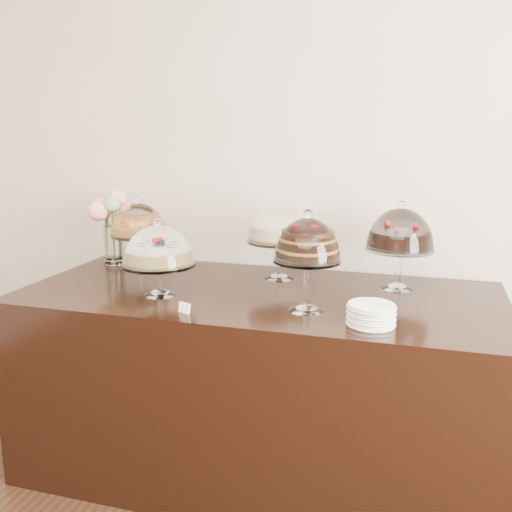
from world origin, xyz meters
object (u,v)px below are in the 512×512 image
(display_counter, at_px, (259,381))
(cake_stand_sugar_sponge, at_px, (158,249))
(cake_stand_cheesecake, at_px, (280,227))
(flower_vase, at_px, (112,219))
(plate_stack, at_px, (371,315))
(cake_stand_choco_layer, at_px, (308,244))
(cake_stand_fruit_tart, at_px, (139,223))
(cake_stand_dark_choco, at_px, (400,233))

(display_counter, xyz_separation_m, cake_stand_sugar_sponge, (-0.42, -0.18, 0.66))
(cake_stand_cheesecake, bearing_deg, flower_vase, 177.07)
(display_counter, xyz_separation_m, plate_stack, (0.54, -0.32, 0.49))
(cake_stand_sugar_sponge, bearing_deg, flower_vase, 136.79)
(cake_stand_cheesecake, distance_m, plate_stack, 0.81)
(cake_stand_choco_layer, height_order, cake_stand_fruit_tart, cake_stand_choco_layer)
(flower_vase, bearing_deg, cake_stand_cheesecake, -2.93)
(cake_stand_fruit_tart, bearing_deg, plate_stack, -23.93)
(cake_stand_dark_choco, bearing_deg, cake_stand_fruit_tart, 179.57)
(cake_stand_cheesecake, distance_m, cake_stand_dark_choco, 0.58)
(cake_stand_sugar_sponge, distance_m, cake_stand_fruit_tart, 0.54)
(cake_stand_cheesecake, relative_size, cake_stand_dark_choco, 0.96)
(cake_stand_dark_choco, relative_size, flower_vase, 1.03)
(cake_stand_choco_layer, height_order, cake_stand_dark_choco, cake_stand_choco_layer)
(cake_stand_choco_layer, relative_size, plate_stack, 2.32)
(cake_stand_fruit_tart, bearing_deg, cake_stand_dark_choco, -0.43)
(cake_stand_choco_layer, distance_m, plate_stack, 0.38)
(cake_stand_sugar_sponge, xyz_separation_m, plate_stack, (0.96, -0.14, -0.17))
(cake_stand_choco_layer, height_order, cake_stand_cheesecake, cake_stand_choco_layer)
(cake_stand_sugar_sponge, xyz_separation_m, cake_stand_fruit_tart, (-0.33, 0.43, 0.04))
(plate_stack, bearing_deg, display_counter, 149.43)
(cake_stand_dark_choco, relative_size, cake_stand_fruit_tart, 1.07)
(plate_stack, bearing_deg, cake_stand_choco_layer, 159.02)
(cake_stand_fruit_tart, height_order, plate_stack, cake_stand_fruit_tart)
(cake_stand_choco_layer, distance_m, flower_vase, 1.32)
(cake_stand_sugar_sponge, distance_m, plate_stack, 0.99)
(cake_stand_dark_choco, bearing_deg, display_counter, -158.56)
(display_counter, relative_size, flower_vase, 5.40)
(cake_stand_sugar_sponge, bearing_deg, cake_stand_cheesecake, 44.71)
(cake_stand_fruit_tart, xyz_separation_m, flower_vase, (-0.20, 0.06, -0.00))
(display_counter, xyz_separation_m, flower_vase, (-0.94, 0.31, 0.70))
(cake_stand_choco_layer, bearing_deg, cake_stand_cheesecake, 116.58)
(display_counter, relative_size, cake_stand_choco_layer, 5.17)
(cake_stand_cheesecake, xyz_separation_m, cake_stand_dark_choco, (0.58, -0.02, 0.01))
(flower_vase, bearing_deg, display_counter, -18.32)
(cake_stand_sugar_sponge, height_order, flower_vase, flower_vase)
(plate_stack, bearing_deg, cake_stand_dark_choco, 82.97)
(cake_stand_sugar_sponge, relative_size, cake_stand_cheesecake, 0.88)
(cake_stand_cheesecake, bearing_deg, cake_stand_choco_layer, -63.42)
(cake_stand_cheesecake, xyz_separation_m, flower_vase, (-0.97, 0.05, -0.01))
(flower_vase, height_order, plate_stack, flower_vase)
(cake_stand_choco_layer, xyz_separation_m, cake_stand_cheesecake, (-0.24, 0.48, -0.02))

